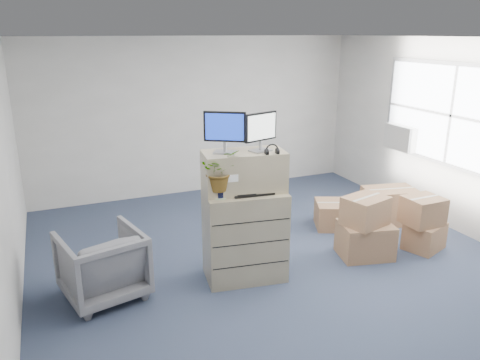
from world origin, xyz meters
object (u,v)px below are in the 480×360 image
at_px(keyboard, 253,193).
at_px(water_bottle, 252,180).
at_px(monitor_right, 261,130).
at_px(monitor_left, 225,130).
at_px(office_chair, 102,261).
at_px(filing_cabinet_lower, 245,235).
at_px(potted_plant, 219,176).

relative_size(keyboard, water_bottle, 1.83).
relative_size(monitor_right, keyboard, 0.94).
xyz_separation_m(monitor_left, monitor_right, (0.40, -0.08, -0.01)).
bearing_deg(office_chair, filing_cabinet_lower, 159.38).
distance_m(monitor_right, water_bottle, 0.60).
relative_size(water_bottle, office_chair, 0.30).
bearing_deg(office_chair, water_bottle, 160.64).
xyz_separation_m(filing_cabinet_lower, water_bottle, (0.10, 0.03, 0.68)).
xyz_separation_m(potted_plant, office_chair, (-1.30, 0.26, -0.92)).
distance_m(monitor_right, keyboard, 0.73).
height_order(filing_cabinet_lower, potted_plant, potted_plant).
bearing_deg(potted_plant, monitor_right, 5.23).
xyz_separation_m(keyboard, water_bottle, (0.05, 0.14, 0.12)).
height_order(water_bottle, potted_plant, potted_plant).
bearing_deg(filing_cabinet_lower, potted_plant, -162.42).
xyz_separation_m(water_bottle, office_chair, (-1.74, 0.18, -0.79)).
height_order(filing_cabinet_lower, monitor_left, monitor_left).
bearing_deg(water_bottle, monitor_right, -20.12).
xyz_separation_m(monitor_right, keyboard, (-0.14, -0.10, -0.71)).
distance_m(monitor_left, potted_plant, 0.51).
bearing_deg(monitor_left, water_bottle, 23.28).
bearing_deg(water_bottle, keyboard, -109.52).
relative_size(filing_cabinet_lower, monitor_right, 2.46).
height_order(monitor_right, water_bottle, monitor_right).
bearing_deg(filing_cabinet_lower, office_chair, -178.75).
xyz_separation_m(water_bottle, potted_plant, (-0.44, -0.08, 0.12)).
height_order(filing_cabinet_lower, water_bottle, water_bottle).
relative_size(potted_plant, office_chair, 0.66).
xyz_separation_m(monitor_left, potted_plant, (-0.12, -0.13, -0.48)).
height_order(filing_cabinet_lower, office_chair, filing_cabinet_lower).
bearing_deg(office_chair, keyboard, 155.94).
height_order(keyboard, potted_plant, potted_plant).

